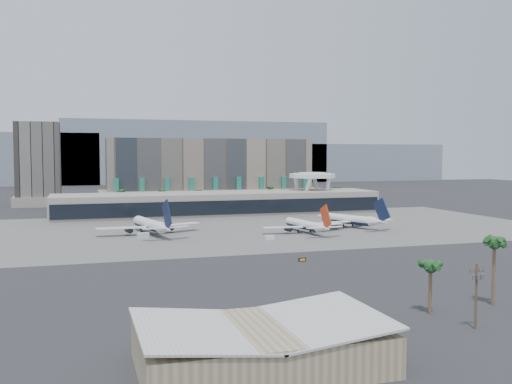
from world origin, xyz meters
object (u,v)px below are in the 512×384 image
object	(u,v)px
airliner_left	(151,225)
taxiway_sign	(302,260)
service_vehicle_b	(270,238)
utility_pole	(477,290)
airliner_centre	(305,225)
airliner_right	(350,219)
service_vehicle_a	(143,236)

from	to	relation	value
airliner_left	taxiway_sign	distance (m)	80.64
service_vehicle_b	utility_pole	bearing A→B (deg)	-87.36
taxiway_sign	airliner_centre	bearing A→B (deg)	62.75
airliner_centre	service_vehicle_b	bearing A→B (deg)	-152.32
airliner_centre	taxiway_sign	world-z (taller)	airliner_centre
utility_pole	airliner_right	size ratio (longest dim) A/B	0.32
utility_pole	taxiway_sign	xyz separation A→B (m)	(-5.47, 70.88, -6.60)
service_vehicle_a	taxiway_sign	size ratio (longest dim) A/B	1.78
airliner_right	utility_pole	bearing A→B (deg)	-131.39
airliner_centre	taxiway_sign	distance (m)	63.02
airliner_left	airliner_centre	world-z (taller)	airliner_left
service_vehicle_a	service_vehicle_b	xyz separation A→B (m)	(44.74, -18.02, -0.20)
service_vehicle_a	airliner_right	bearing A→B (deg)	-7.23
service_vehicle_a	taxiway_sign	xyz separation A→B (m)	(40.28, -61.97, -0.51)
utility_pole	service_vehicle_b	bearing A→B (deg)	90.51
airliner_right	airliner_centre	bearing A→B (deg)	178.85
utility_pole	airliner_left	bearing A→B (deg)	106.24
airliner_left	service_vehicle_b	xyz separation A→B (m)	(40.62, -28.05, -3.01)
airliner_centre	airliner_right	xyz separation A→B (m)	(25.15, 10.50, 0.26)
airliner_right	taxiway_sign	world-z (taller)	airliner_right
airliner_right	service_vehicle_a	world-z (taller)	airliner_right
airliner_left	airliner_right	xyz separation A→B (m)	(85.80, -3.50, -0.33)
taxiway_sign	utility_pole	bearing A→B (deg)	-89.94
utility_pole	service_vehicle_b	world-z (taller)	utility_pole
service_vehicle_b	taxiway_sign	world-z (taller)	service_vehicle_b
airliner_centre	utility_pole	bearing A→B (deg)	-105.76
airliner_left	service_vehicle_b	distance (m)	49.45
utility_pole	airliner_left	distance (m)	148.86
utility_pole	service_vehicle_a	bearing A→B (deg)	109.00
utility_pole	taxiway_sign	distance (m)	71.40
airliner_centre	airliner_left	bearing A→B (deg)	159.63
airliner_centre	service_vehicle_b	world-z (taller)	airliner_centre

